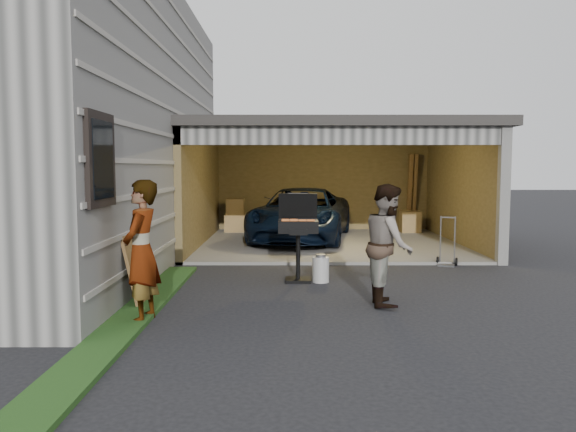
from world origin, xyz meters
name	(u,v)px	position (x,y,z in m)	size (l,w,h in m)	color
ground	(310,311)	(0.00, 0.00, 0.00)	(80.00, 80.00, 0.00)	black
house	(3,125)	(-6.00, 4.00, 2.75)	(7.00, 11.00, 5.50)	#474744
groundcover_strip	(119,331)	(-2.25, -1.00, 0.03)	(0.50, 8.00, 0.06)	#193814
garage	(330,169)	(0.76, 6.79, 1.87)	(6.80, 6.30, 2.90)	#605E59
minivan	(302,216)	(0.06, 6.90, 0.66)	(2.19, 4.74, 1.32)	black
woman	(141,251)	(-2.10, -0.50, 0.88)	(0.64, 0.42, 1.76)	#A5B0CF
man	(388,244)	(1.10, 0.38, 0.84)	(0.82, 0.64, 1.69)	#49211C
bbq_grill	(298,230)	(-0.12, 1.99, 0.87)	(0.66, 0.58, 1.47)	black
propane_tank	(321,270)	(0.25, 1.90, 0.21)	(0.28, 0.28, 0.42)	#B9B8B4
plywood_panel	(139,267)	(-2.40, 0.47, 0.52)	(0.04, 0.94, 1.05)	brown
hand_truck	(447,256)	(2.80, 3.46, 0.18)	(0.44, 0.40, 0.96)	slate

